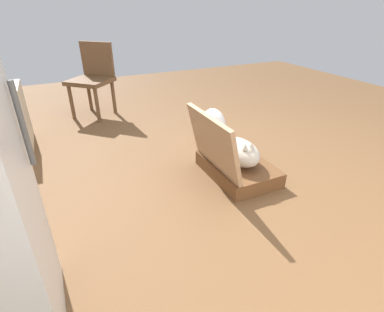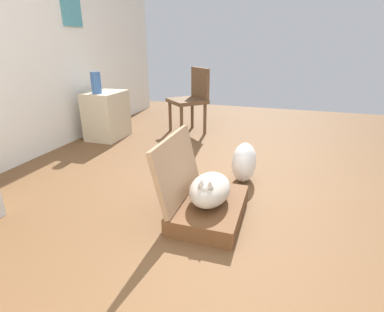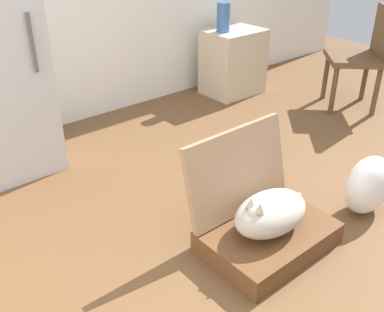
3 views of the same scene
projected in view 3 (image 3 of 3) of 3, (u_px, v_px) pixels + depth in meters
The scene contains 8 objects.
ground_plane at pixel (310, 231), 2.49m from camera, with size 7.68×7.68×0.00m, color brown.
suitcase_base at pixel (268, 238), 2.34m from camera, with size 0.67×0.47×0.12m, color brown.
suitcase_lid at pixel (238, 171), 2.36m from camera, with size 0.67×0.47×0.04m, color #9B7756.
cat at pixel (270, 213), 2.26m from camera, with size 0.52×0.28×0.22m.
plastic_bag_white at pixel (368, 185), 2.57m from camera, with size 0.34×0.22×0.36m, color white.
side_table at pixel (233, 62), 4.25m from camera, with size 0.53×0.41×0.61m, color beige.
vase_tall at pixel (223, 17), 3.98m from camera, with size 0.12×0.12×0.26m, color #38609E.
chair at pixel (363, 54), 3.84m from camera, with size 0.65×0.65×0.88m.
Camera 3 is at (-1.77, -1.09, 1.57)m, focal length 41.63 mm.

